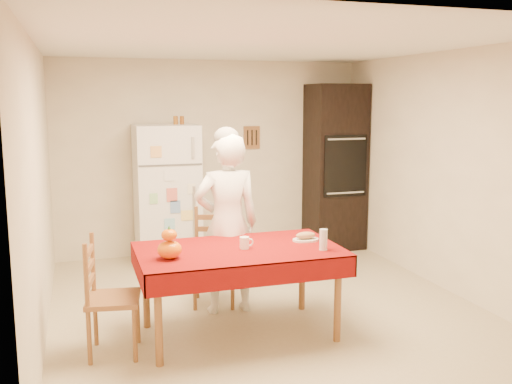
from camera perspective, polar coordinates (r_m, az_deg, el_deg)
name	(u,v)px	position (r m, az deg, el deg)	size (l,w,h in m)	color
floor	(266,307)	(5.66, 0.97, -11.47)	(4.50, 4.50, 0.00)	tan
room_shell	(266,141)	(5.31, 1.02, 5.15)	(4.02, 4.52, 2.51)	beige
refrigerator	(167,194)	(7.07, -8.90, -0.24)	(0.75, 0.74, 1.70)	white
oven_cabinet	(335,167)	(7.75, 7.91, 2.49)	(0.70, 0.62, 2.20)	black
dining_table	(239,256)	(4.84, -1.74, -6.44)	(1.70, 1.00, 0.76)	brown
chair_far	(214,252)	(5.68, -4.19, -6.03)	(0.51, 0.50, 0.95)	brown
chair_left	(105,292)	(4.68, -14.89, -9.69)	(0.46, 0.48, 0.95)	brown
seated_woman	(227,224)	(5.35, -2.90, -3.21)	(0.62, 0.41, 1.70)	white
coffee_mug	(244,243)	(4.80, -1.17, -5.10)	(0.08, 0.08, 0.10)	white
pumpkin_lower	(170,250)	(4.55, -8.64, -5.72)	(0.19, 0.19, 0.14)	#E36005
pumpkin_upper	(169,235)	(4.52, -8.67, -4.26)	(0.12, 0.12, 0.09)	#C53E04
wine_glass	(323,240)	(4.78, 6.76, -4.75)	(0.07, 0.07, 0.18)	silver
bread_plate	(306,240)	(5.09, 4.98, -4.78)	(0.24, 0.24, 0.02)	silver
bread_loaf	(306,235)	(5.08, 4.99, -4.34)	(0.18, 0.10, 0.06)	tan
spice_jar_left	(176,120)	(7.05, -8.02, 7.12)	(0.05, 0.05, 0.10)	#91521A
spice_jar_mid	(175,120)	(7.05, -8.06, 7.12)	(0.05, 0.05, 0.10)	#975A1B
spice_jar_right	(182,120)	(7.06, -7.41, 7.14)	(0.05, 0.05, 0.10)	brown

